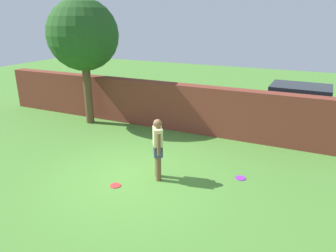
% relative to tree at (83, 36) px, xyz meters
% --- Properties ---
extents(ground_plane, '(40.00, 40.00, 0.00)m').
position_rel_tree_xyz_m(ground_plane, '(3.90, -3.06, -3.34)').
color(ground_plane, '#4C8433').
extents(brick_wall, '(13.84, 0.50, 1.71)m').
position_rel_tree_xyz_m(brick_wall, '(2.40, 0.76, -2.48)').
color(brick_wall, brown).
rests_on(brick_wall, ground).
extents(tree, '(2.60, 2.60, 4.67)m').
position_rel_tree_xyz_m(tree, '(0.00, 0.00, 0.00)').
color(tree, brown).
rests_on(tree, ground).
extents(person, '(0.38, 0.47, 1.62)m').
position_rel_tree_xyz_m(person, '(4.51, -2.95, -2.44)').
color(person, brown).
rests_on(person, ground).
extents(car, '(4.25, 2.01, 1.72)m').
position_rel_tree_xyz_m(car, '(7.50, 2.33, -2.48)').
color(car, navy).
rests_on(car, ground).
extents(frisbee_purple, '(0.27, 0.27, 0.02)m').
position_rel_tree_xyz_m(frisbee_purple, '(6.47, -2.05, -3.33)').
color(frisbee_purple, purple).
rests_on(frisbee_purple, ground).
extents(frisbee_red, '(0.27, 0.27, 0.02)m').
position_rel_tree_xyz_m(frisbee_red, '(3.72, -3.76, -3.33)').
color(frisbee_red, red).
rests_on(frisbee_red, ground).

